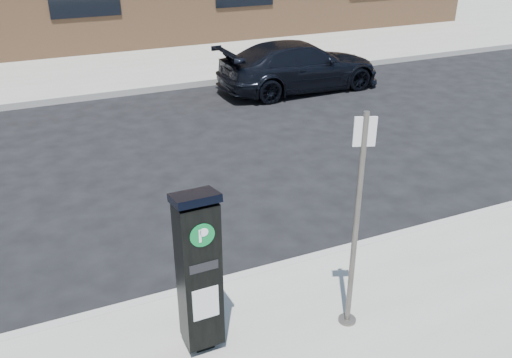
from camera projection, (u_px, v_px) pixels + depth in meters
ground at (248, 282)px, 6.50m from camera, size 120.00×120.00×0.00m
sidewalk_far at (83, 44)px, 17.95m from camera, size 60.00×12.00×0.15m
curb_near at (249, 278)px, 6.45m from camera, size 60.00×0.12×0.16m
curb_far at (118, 93)px, 13.04m from camera, size 60.00×0.12×0.16m
parking_kiosk at (199, 271)px, 4.96m from camera, size 0.40×0.35×1.72m
sign_pole at (356, 227)px, 5.16m from camera, size 0.20×0.18×2.30m
car_dark at (300, 66)px, 13.32m from camera, size 4.15×1.76×1.19m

